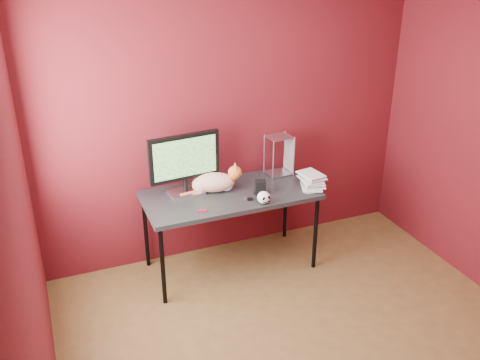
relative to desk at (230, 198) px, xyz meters
name	(u,v)px	position (x,y,z in m)	size (l,w,h in m)	color
room	(333,178)	(0.15, -1.37, 0.75)	(3.52, 3.52, 2.61)	brown
desk	(230,198)	(0.00, 0.00, 0.00)	(1.50, 0.70, 0.75)	black
monitor	(185,161)	(-0.36, 0.13, 0.35)	(0.62, 0.23, 0.54)	#B5B5BA
cat	(214,182)	(-0.11, 0.08, 0.14)	(0.54, 0.29, 0.25)	#C25629
skull_mug	(264,198)	(0.19, -0.29, 0.11)	(0.11, 0.11, 0.11)	white
speaker	(260,188)	(0.24, -0.11, 0.11)	(0.11, 0.11, 0.12)	black
book_stack	(306,113)	(0.63, -0.14, 0.74)	(0.24, 0.28, 1.38)	beige
wire_rack	(279,155)	(0.57, 0.21, 0.24)	(0.23, 0.19, 0.38)	#B5B5BA
pocket_knife	(202,211)	(-0.33, -0.24, 0.06)	(0.07, 0.02, 0.01)	maroon
black_gadget	(250,199)	(0.11, -0.19, 0.06)	(0.04, 0.03, 0.02)	black
washer	(246,198)	(0.09, -0.14, 0.05)	(0.04, 0.04, 0.00)	#B5B5BA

